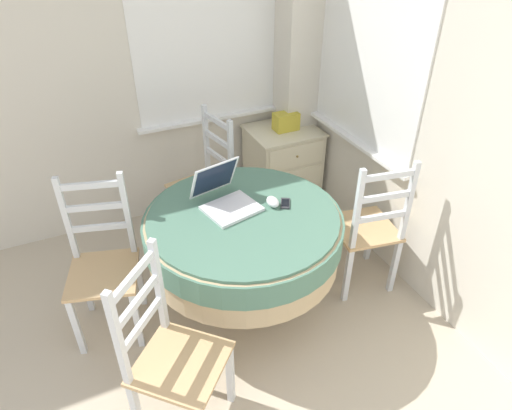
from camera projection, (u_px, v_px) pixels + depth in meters
corner_room_shell at (279, 108)px, 2.47m from camera, size 4.26×5.05×2.55m
round_dining_table at (243, 234)px, 2.66m from camera, size 1.15×1.15×0.73m
laptop at (225, 198)px, 2.63m from camera, size 0.37×0.40×0.25m
computer_mouse at (273, 202)px, 2.64m from camera, size 0.07×0.10×0.05m
cell_phone at (285, 203)px, 2.67m from camera, size 0.10×0.12×0.01m
dining_chair_near_back_window at (206, 184)px, 3.38m from camera, size 0.46×0.46×0.99m
dining_chair_near_right_window at (368, 229)px, 2.92m from camera, size 0.45×0.45×0.99m
dining_chair_camera_near at (171, 357)px, 2.11m from camera, size 0.55×0.55×0.99m
dining_chair_left_flank at (103, 265)px, 2.63m from camera, size 0.48×0.48×0.99m
corner_cabinet at (282, 166)px, 3.85m from camera, size 0.56×0.49×0.67m
storage_box at (286, 121)px, 3.63m from camera, size 0.19×0.12×0.14m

